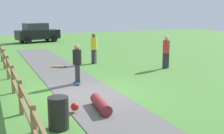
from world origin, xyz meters
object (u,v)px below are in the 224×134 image
trash_bin (58,113)px  parked_car_black (37,33)px  skater_fallen (99,104)px  bystander_red (166,50)px  skater_riding (77,62)px  bystander_yellow (94,47)px  skateboard_loose (59,66)px

trash_bin → parked_car_black: bearing=81.9°
skater_fallen → bystander_red: (5.90, 4.97, 0.81)m
bystander_red → parked_car_black: size_ratio=0.41×
skater_riding → bystander_yellow: 5.00m
trash_bin → skateboard_loose: 8.72m
skater_riding → skateboard_loose: 4.07m
bystander_red → parked_car_black: bearing=104.4°
bystander_yellow → skateboard_loose: bearing=-169.4°
bystander_red → parked_car_black: 17.07m
trash_bin → skater_riding: bearing=67.0°
bystander_yellow → bystander_red: size_ratio=1.00×
skater_riding → bystander_yellow: (2.38, 4.39, 0.03)m
skater_fallen → parked_car_black: size_ratio=0.33×
bystander_yellow → bystander_red: bearing=-43.5°
skater_riding → skater_fallen: (-0.38, -3.55, -0.78)m
skater_fallen → skateboard_loose: bearing=86.1°
skateboard_loose → bystander_red: bearing=-25.4°
skateboard_loose → bystander_yellow: bystander_yellow is taller
trash_bin → bystander_red: 9.51m
skateboard_loose → bystander_red: (5.39, -2.56, 0.92)m
skater_riding → bystander_yellow: bystander_yellow is taller
trash_bin → parked_car_black: (3.18, 22.45, 0.51)m
skater_fallen → trash_bin: bearing=-148.2°
skater_fallen → bystander_yellow: bystander_yellow is taller
trash_bin → bystander_yellow: (4.28, 8.89, 0.56)m
bystander_yellow → parked_car_black: bearing=94.7°
skater_riding → bystander_red: 5.70m
skater_fallen → bystander_yellow: (2.76, 7.94, 0.81)m
trash_bin → skateboard_loose: bearing=76.4°
skateboard_loose → parked_car_black: parked_car_black is taller
bystander_red → parked_car_black: (-4.25, 16.54, -0.05)m
trash_bin → bystander_yellow: size_ratio=0.49×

